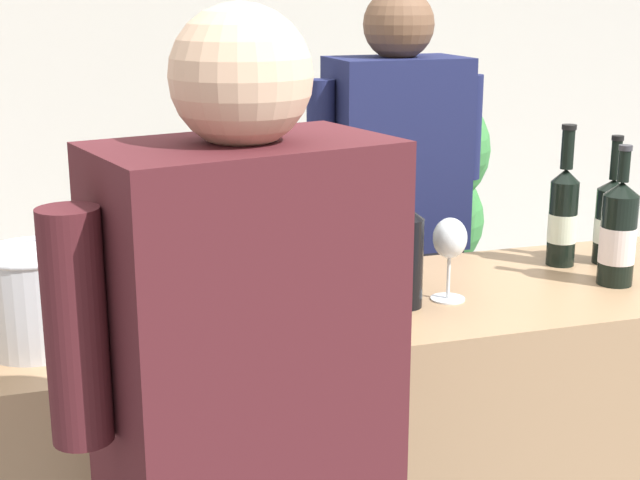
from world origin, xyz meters
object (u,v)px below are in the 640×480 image
at_px(wine_bottle_2, 235,250).
at_px(wine_bottle_7, 130,251).
at_px(wine_bottle_6, 385,230).
at_px(wine_bottle_8, 563,215).
at_px(wine_bottle_0, 296,242).
at_px(wine_bottle_3, 618,234).
at_px(wine_glass, 450,242).
at_px(wine_bottle_1, 611,221).
at_px(person_server, 393,273).
at_px(ice_bucket, 37,298).
at_px(wine_bottle_4, 405,253).
at_px(potted_shrub, 429,208).

height_order(wine_bottle_2, wine_bottle_7, wine_bottle_7).
xyz_separation_m(wine_bottle_6, wine_bottle_8, (0.48, -0.01, 0.00)).
height_order(wine_bottle_0, wine_bottle_6, wine_bottle_6).
relative_size(wine_bottle_3, wine_bottle_8, 0.93).
bearing_deg(wine_glass, wine_bottle_1, 15.50).
height_order(wine_bottle_0, person_server, person_server).
bearing_deg(person_server, wine_bottle_7, -148.26).
distance_m(wine_bottle_2, wine_bottle_6, 0.38).
bearing_deg(wine_bottle_3, wine_bottle_7, 170.93).
bearing_deg(wine_bottle_6, ice_bucket, -166.53).
bearing_deg(wine_bottle_4, person_server, 69.60).
bearing_deg(wine_bottle_0, wine_bottle_8, -1.78).
relative_size(wine_bottle_2, wine_bottle_8, 0.97).
distance_m(wine_bottle_4, ice_bucket, 0.77).
bearing_deg(wine_bottle_7, wine_bottle_0, 3.64).
height_order(ice_bucket, person_server, person_server).
bearing_deg(wine_glass, wine_bottle_3, -1.88).
distance_m(wine_bottle_0, wine_bottle_8, 0.69).
bearing_deg(wine_bottle_1, wine_glass, -164.50).
distance_m(wine_glass, person_server, 0.75).
xyz_separation_m(wine_bottle_3, potted_shrub, (0.06, 1.22, -0.21)).
bearing_deg(wine_bottle_4, potted_shrub, 63.50).
bearing_deg(wine_bottle_7, wine_bottle_8, 0.15).
bearing_deg(wine_bottle_2, ice_bucket, -163.32).
height_order(wine_bottle_4, person_server, person_server).
bearing_deg(wine_bottle_1, person_server, 125.02).
xyz_separation_m(wine_bottle_0, wine_bottle_6, (0.22, -0.02, 0.02)).
distance_m(wine_bottle_2, wine_bottle_8, 0.86).
xyz_separation_m(wine_bottle_2, person_server, (0.61, 0.57, -0.28)).
height_order(wine_bottle_0, wine_bottle_7, wine_bottle_7).
bearing_deg(wine_glass, wine_bottle_7, 166.57).
bearing_deg(wine_bottle_6, wine_bottle_0, 175.96).
relative_size(wine_bottle_4, wine_bottle_6, 1.02).
bearing_deg(wine_bottle_3, wine_bottle_0, 164.52).
bearing_deg(wine_glass, wine_bottle_0, 148.05).
bearing_deg(wine_glass, wine_bottle_4, -174.72).
height_order(wine_bottle_7, ice_bucket, wine_bottle_7).
bearing_deg(wine_glass, wine_bottle_8, 23.04).
bearing_deg(wine_bottle_2, wine_bottle_3, -7.77).
xyz_separation_m(wine_bottle_2, wine_bottle_6, (0.38, 0.07, -0.00)).
bearing_deg(person_server, wine_bottle_4, -110.40).
distance_m(wine_bottle_2, wine_bottle_3, 0.90).
xyz_separation_m(wine_bottle_0, wine_glass, (0.30, -0.19, 0.03)).
bearing_deg(wine_bottle_0, wine_bottle_6, -4.04).
distance_m(wine_bottle_0, wine_bottle_6, 0.22).
height_order(wine_bottle_2, potted_shrub, same).
height_order(ice_bucket, potted_shrub, potted_shrub).
distance_m(wine_bottle_4, potted_shrub, 1.37).
xyz_separation_m(wine_glass, ice_bucket, (-0.89, -0.02, -0.04)).
bearing_deg(wine_bottle_4, wine_bottle_6, 81.99).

